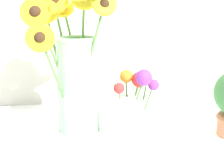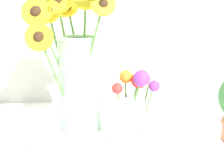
# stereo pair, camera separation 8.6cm
# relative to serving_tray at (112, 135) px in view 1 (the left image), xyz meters

# --- Properties ---
(ground_plane) EXTENTS (6.00, 6.00, 0.00)m
(ground_plane) POSITION_rel_serving_tray_xyz_m (0.04, -0.08, -0.01)
(ground_plane) COLOR white
(serving_tray) EXTENTS (0.45, 0.45, 0.02)m
(serving_tray) POSITION_rel_serving_tray_xyz_m (0.00, 0.00, 0.00)
(serving_tray) COLOR silver
(serving_tray) RESTS_ON ground_plane
(mason_jar_sunflowers) EXTENTS (0.27, 0.22, 0.42)m
(mason_jar_sunflowers) POSITION_rel_serving_tray_xyz_m (-0.10, 0.03, 0.18)
(mason_jar_sunflowers) COLOR #99CC9E
(mason_jar_sunflowers) RESTS_ON serving_tray
(vase_small_center) EXTENTS (0.10, 0.09, 0.20)m
(vase_small_center) POSITION_rel_serving_tray_xyz_m (0.04, -0.04, 0.10)
(vase_small_center) COLOR white
(vase_small_center) RESTS_ON serving_tray
(vase_bulb_right) EXTENTS (0.09, 0.09, 0.17)m
(vase_bulb_right) POSITION_rel_serving_tray_xyz_m (0.08, 0.03, 0.08)
(vase_bulb_right) COLOR white
(vase_bulb_right) RESTS_ON serving_tray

